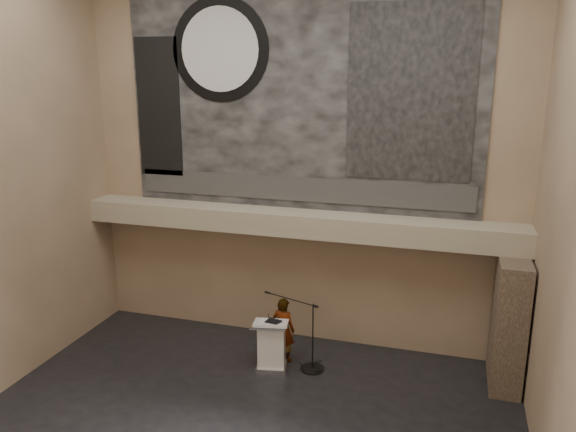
% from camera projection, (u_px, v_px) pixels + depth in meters
% --- Properties ---
extents(wall_back, '(10.00, 0.02, 8.50)m').
position_uv_depth(wall_back, '(298.00, 162.00, 12.61)').
color(wall_back, '#806C51').
rests_on(wall_back, floor).
extents(wall_front, '(10.00, 0.02, 8.50)m').
position_uv_depth(wall_front, '(64.00, 294.00, 5.20)').
color(wall_front, '#806C51').
rests_on(wall_front, floor).
extents(wall_right, '(0.02, 8.00, 8.50)m').
position_uv_depth(wall_right, '(576.00, 225.00, 7.51)').
color(wall_right, '#806C51').
rests_on(wall_right, floor).
extents(soffit, '(10.00, 0.80, 0.50)m').
position_uv_depth(soffit, '(293.00, 222.00, 12.57)').
color(soffit, gray).
rests_on(soffit, wall_back).
extents(sprinkler_left, '(0.04, 0.04, 0.06)m').
position_uv_depth(sprinkler_left, '(227.00, 229.00, 13.04)').
color(sprinkler_left, '#B2893D').
rests_on(sprinkler_left, soffit).
extents(sprinkler_right, '(0.04, 0.04, 0.06)m').
position_uv_depth(sprinkler_right, '(377.00, 242.00, 12.06)').
color(sprinkler_right, '#B2893D').
rests_on(sprinkler_right, soffit).
extents(banner, '(8.00, 0.05, 5.00)m').
position_uv_depth(banner, '(298.00, 97.00, 12.21)').
color(banner, black).
rests_on(banner, wall_back).
extents(banner_text_strip, '(7.76, 0.02, 0.55)m').
position_uv_depth(banner_text_strip, '(297.00, 189.00, 12.70)').
color(banner_text_strip, '#2E2E2E').
rests_on(banner_text_strip, banner).
extents(banner_clock_rim, '(2.30, 0.02, 2.30)m').
position_uv_depth(banner_clock_rim, '(220.00, 50.00, 12.43)').
color(banner_clock_rim, black).
rests_on(banner_clock_rim, banner).
extents(banner_clock_face, '(1.84, 0.02, 1.84)m').
position_uv_depth(banner_clock_face, '(219.00, 49.00, 12.41)').
color(banner_clock_face, silver).
rests_on(banner_clock_face, banner).
extents(banner_building_print, '(2.60, 0.02, 3.60)m').
position_uv_depth(banner_building_print, '(410.00, 93.00, 11.48)').
color(banner_building_print, black).
rests_on(banner_building_print, banner).
extents(banner_brick_print, '(1.10, 0.02, 3.20)m').
position_uv_depth(banner_brick_print, '(159.00, 108.00, 13.20)').
color(banner_brick_print, black).
rests_on(banner_brick_print, banner).
extents(stone_pier, '(0.60, 1.40, 2.70)m').
position_uv_depth(stone_pier, '(509.00, 322.00, 11.26)').
color(stone_pier, '#413428').
rests_on(stone_pier, floor).
extents(lectern, '(0.81, 0.64, 1.13)m').
position_uv_depth(lectern, '(272.00, 345.00, 12.02)').
color(lectern, silver).
rests_on(lectern, floor).
extents(binder, '(0.34, 0.30, 0.04)m').
position_uv_depth(binder, '(273.00, 322.00, 11.83)').
color(binder, black).
rests_on(binder, lectern).
extents(papers, '(0.23, 0.30, 0.00)m').
position_uv_depth(papers, '(264.00, 321.00, 11.91)').
color(papers, silver).
rests_on(papers, lectern).
extents(speaker_person, '(0.60, 0.45, 1.47)m').
position_uv_depth(speaker_person, '(283.00, 329.00, 12.32)').
color(speaker_person, silver).
rests_on(speaker_person, floor).
extents(mic_stand, '(1.47, 0.69, 1.52)m').
position_uv_depth(mic_stand, '(311.00, 359.00, 12.08)').
color(mic_stand, black).
rests_on(mic_stand, floor).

